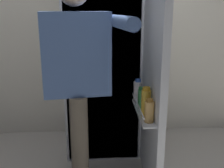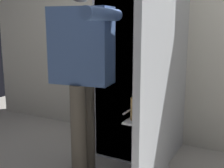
% 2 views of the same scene
% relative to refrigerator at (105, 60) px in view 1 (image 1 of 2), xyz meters
% --- Properties ---
extents(kitchen_wall, '(4.40, 0.10, 2.62)m').
position_rel_refrigerator_xyz_m(kitchen_wall, '(-0.03, 0.42, 0.42)').
color(kitchen_wall, silver).
rests_on(kitchen_wall, ground_plane).
extents(refrigerator, '(0.72, 1.29, 1.78)m').
position_rel_refrigerator_xyz_m(refrigerator, '(0.00, 0.00, 0.00)').
color(refrigerator, silver).
rests_on(refrigerator, ground_plane).
extents(person, '(0.61, 0.71, 1.58)m').
position_rel_refrigerator_xyz_m(person, '(-0.21, -0.66, 0.05)').
color(person, '#665B4C').
rests_on(person, ground_plane).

